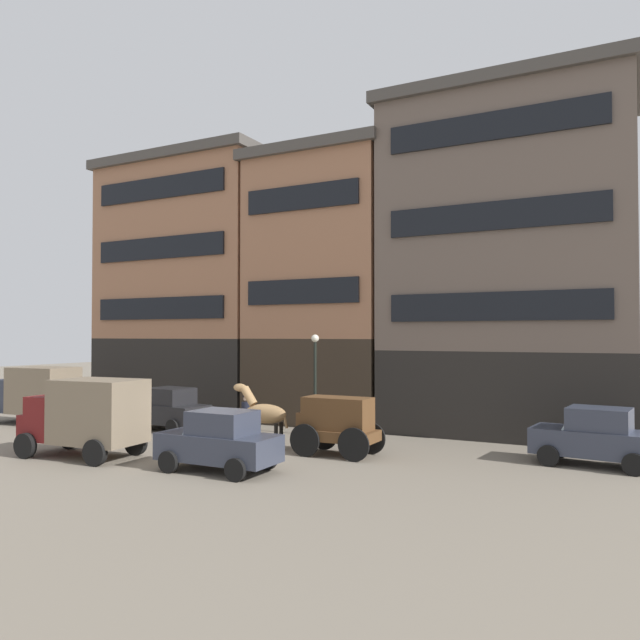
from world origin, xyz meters
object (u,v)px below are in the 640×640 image
(draft_horse, at_px, (263,413))
(sedan_light, at_px, (596,437))
(pedestrian_officer, at_px, (246,415))
(sedan_dark, at_px, (219,441))
(fire_hydrant_curbside, at_px, (99,407))
(cargo_wagon, at_px, (336,422))
(delivery_truck_far, at_px, (34,393))
(streetlamp_curbside, at_px, (315,370))
(delivery_truck_near, at_px, (85,415))
(sedan_parked_curb, at_px, (168,409))

(draft_horse, distance_m, sedan_light, 11.12)
(sedan_light, height_order, pedestrian_officer, sedan_light)
(sedan_dark, bearing_deg, fire_hydrant_curbside, 150.26)
(cargo_wagon, xyz_separation_m, sedan_dark, (-2.05, -3.84, -0.23))
(delivery_truck_far, xyz_separation_m, sedan_dark, (13.59, -4.06, -0.51))
(streetlamp_curbside, bearing_deg, sedan_dark, -85.57)
(delivery_truck_far, height_order, sedan_light, delivery_truck_far)
(delivery_truck_far, height_order, fire_hydrant_curbside, delivery_truck_far)
(sedan_dark, height_order, fire_hydrant_curbside, sedan_dark)
(delivery_truck_near, bearing_deg, sedan_light, 22.59)
(fire_hydrant_curbside, bearing_deg, pedestrian_officer, -13.03)
(cargo_wagon, distance_m, delivery_truck_far, 15.64)
(streetlamp_curbside, bearing_deg, delivery_truck_far, -166.43)
(sedan_parked_curb, height_order, pedestrian_officer, sedan_parked_curb)
(draft_horse, height_order, sedan_dark, draft_horse)
(cargo_wagon, relative_size, sedan_dark, 0.78)
(sedan_parked_curb, distance_m, pedestrian_officer, 4.31)
(delivery_truck_near, xyz_separation_m, sedan_parked_curb, (-1.44, 5.74, -0.51))
(cargo_wagon, xyz_separation_m, sedan_parked_curb, (-8.80, 1.58, -0.23))
(cargo_wagon, height_order, draft_horse, draft_horse)
(streetlamp_curbside, bearing_deg, fire_hydrant_curbside, 178.79)
(cargo_wagon, height_order, fire_hydrant_curbside, cargo_wagon)
(delivery_truck_far, bearing_deg, sedan_dark, -16.65)
(draft_horse, xyz_separation_m, delivery_truck_far, (-12.68, 0.23, 0.15))
(sedan_parked_curb, distance_m, streetlamp_curbside, 6.68)
(cargo_wagon, relative_size, streetlamp_curbside, 0.71)
(delivery_truck_far, relative_size, fire_hydrant_curbside, 5.37)
(delivery_truck_near, distance_m, fire_hydrant_curbside, 11.06)
(sedan_dark, distance_m, pedestrian_officer, 5.58)
(draft_horse, distance_m, sedan_dark, 3.96)
(sedan_dark, height_order, streetlamp_curbside, streetlamp_curbside)
(fire_hydrant_curbside, bearing_deg, sedan_dark, -29.74)
(sedan_parked_curb, relative_size, streetlamp_curbside, 0.93)
(draft_horse, height_order, streetlamp_curbside, streetlamp_curbside)
(pedestrian_officer, distance_m, fire_hydrant_curbside, 10.92)
(cargo_wagon, distance_m, pedestrian_officer, 4.66)
(sedan_light, bearing_deg, sedan_parked_curb, -177.86)
(sedan_dark, distance_m, streetlamp_curbside, 7.44)
(pedestrian_officer, xyz_separation_m, fire_hydrant_curbside, (-10.62, 2.46, -0.55))
(sedan_parked_curb, bearing_deg, cargo_wagon, -10.16)
(sedan_dark, bearing_deg, pedestrian_officer, 116.10)
(sedan_light, bearing_deg, streetlamp_curbside, 173.67)
(delivery_truck_far, height_order, streetlamp_curbside, streetlamp_curbside)
(delivery_truck_far, relative_size, streetlamp_curbside, 1.08)
(sedan_parked_curb, bearing_deg, sedan_light, 2.14)
(cargo_wagon, height_order, pedestrian_officer, cargo_wagon)
(draft_horse, bearing_deg, sedan_parked_curb, 164.91)
(delivery_truck_near, bearing_deg, pedestrian_officer, 61.93)
(sedan_light, height_order, fire_hydrant_curbside, sedan_light)
(draft_horse, xyz_separation_m, sedan_light, (10.90, 2.20, -0.36))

